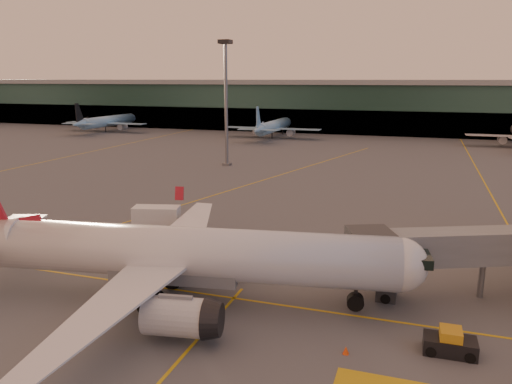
% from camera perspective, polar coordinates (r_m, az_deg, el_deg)
% --- Properties ---
extents(ground, '(600.00, 600.00, 0.00)m').
position_cam_1_polar(ground, '(40.66, -11.96, -13.66)').
color(ground, '#4C4F54').
rests_on(ground, ground).
extents(taxi_markings, '(100.12, 173.00, 0.01)m').
position_cam_1_polar(taxi_markings, '(82.06, -0.70, 0.20)').
color(taxi_markings, gold).
rests_on(taxi_markings, ground).
extents(terminal, '(400.00, 20.00, 17.60)m').
position_cam_1_polar(terminal, '(174.20, 12.38, 9.51)').
color(terminal, '#19382D').
rests_on(terminal, ground).
extents(mast_west_near, '(2.40, 2.40, 25.60)m').
position_cam_1_polar(mast_west_near, '(104.72, -3.45, 11.12)').
color(mast_west_near, slate).
rests_on(mast_west_near, ground).
extents(distant_aircraft_row, '(225.00, 34.00, 13.00)m').
position_cam_1_polar(distant_aircraft_row, '(166.91, -7.51, 6.54)').
color(distant_aircraft_row, '#82B5DB').
rests_on(distant_aircraft_row, ground).
extents(main_airplane, '(40.65, 36.85, 12.30)m').
position_cam_1_polar(main_airplane, '(41.33, -9.38, -7.07)').
color(main_airplane, white).
rests_on(main_airplane, ground).
extents(jet_bridge, '(22.84, 12.17, 6.02)m').
position_cam_1_polar(jet_bridge, '(46.20, 26.16, -5.85)').
color(jet_bridge, slate).
rests_on(jet_bridge, ground).
extents(catering_truck, '(5.51, 3.45, 3.97)m').
position_cam_1_polar(catering_truck, '(57.25, -11.22, -3.33)').
color(catering_truck, '#B43E19').
rests_on(catering_truck, ground).
extents(pushback_tug, '(3.44, 1.92, 1.75)m').
position_cam_1_polar(pushback_tug, '(37.02, 21.29, -15.85)').
color(pushback_tug, black).
rests_on(pushback_tug, ground).
extents(cone_nose, '(0.46, 0.46, 0.58)m').
position_cam_1_polar(cone_nose, '(36.75, 18.96, -16.65)').
color(cone_nose, '#F5490C').
rests_on(cone_nose, ground).
extents(cone_wing_left, '(0.39, 0.39, 0.49)m').
position_cam_1_polar(cone_wing_left, '(59.22, -1.90, -4.58)').
color(cone_wing_left, '#F5490C').
rests_on(cone_wing_left, ground).
extents(cone_fwd, '(0.43, 0.43, 0.55)m').
position_cam_1_polar(cone_fwd, '(35.37, 10.23, -17.38)').
color(cone_fwd, '#F5490C').
rests_on(cone_fwd, ground).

